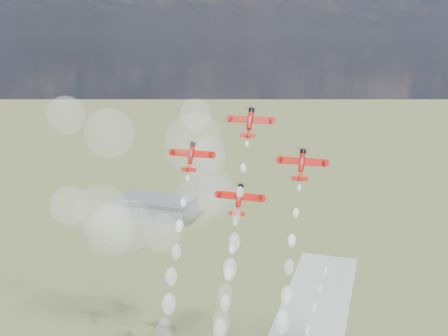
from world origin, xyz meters
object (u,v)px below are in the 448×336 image
plane_left (191,156)px  hangar (156,208)px  plane_right (302,164)px  plane_slot (239,199)px  plane_lead (250,122)px

plane_left → hangar: bearing=118.6°
plane_right → plane_left: bearing=180.0°
plane_left → plane_slot: plane_left is taller
hangar → plane_slot: 217.52m
plane_lead → plane_left: bearing=-161.7°
hangar → plane_left: 209.21m
hangar → plane_right: bearing=-53.8°
hangar → plane_lead: 216.45m
plane_left → plane_right: bearing=0.0°
plane_left → plane_lead: bearing=18.3°
plane_lead → plane_slot: bearing=-90.0°
plane_right → plane_lead: bearing=161.7°
plane_lead → hangar: bearing=123.4°
plane_slot → hangar: bearing=121.8°
hangar → plane_right: size_ratio=4.01×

